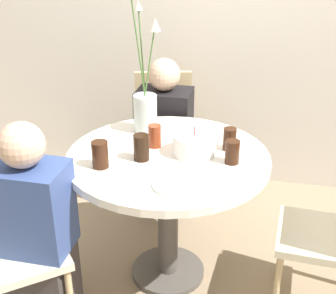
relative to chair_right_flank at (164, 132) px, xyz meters
name	(u,v)px	position (x,y,z in m)	size (l,w,h in m)	color
ground_plane	(168,272)	(0.21, -0.82, -0.49)	(16.00, 16.00, 0.00)	#89755B
wall_back	(207,2)	(0.21, 0.40, 0.81)	(8.00, 0.05, 2.60)	silver
dining_table	(168,179)	(0.21, -0.82, 0.11)	(1.01, 1.01, 0.75)	silver
chair_right_flank	(164,132)	(0.00, 0.00, 0.00)	(0.49, 0.49, 0.89)	beige
birthday_cake	(194,144)	(0.34, -0.78, 0.30)	(0.21, 0.21, 0.15)	white
flower_vase	(145,102)	(0.03, -0.56, 0.42)	(0.16, 0.13, 0.77)	silver
side_plate	(172,186)	(0.30, -1.12, 0.26)	(0.17, 0.17, 0.01)	silver
drink_glass_0	(141,147)	(0.10, -0.90, 0.32)	(0.08, 0.08, 0.13)	black
drink_glass_1	(155,136)	(0.13, -0.75, 0.31)	(0.07, 0.07, 0.12)	maroon
drink_glass_2	(232,152)	(0.53, -0.84, 0.31)	(0.07, 0.07, 0.12)	#33190C
drink_glass_3	(230,139)	(0.50, -0.70, 0.31)	(0.07, 0.07, 0.11)	#33190C
drink_glass_4	(100,155)	(-0.07, -1.02, 0.32)	(0.08, 0.08, 0.13)	#33190C
person_guest	(164,142)	(0.04, -0.16, 0.00)	(0.34, 0.24, 1.05)	#383333
person_boy	(35,235)	(-0.31, -1.26, 0.00)	(0.34, 0.24, 1.05)	#383333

